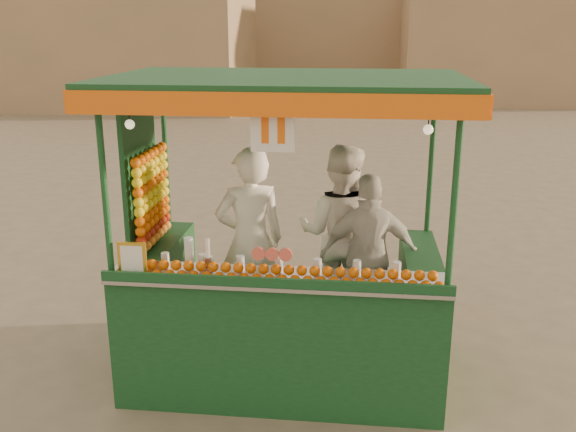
# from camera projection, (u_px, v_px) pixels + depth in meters

# --- Properties ---
(ground) EXTENTS (90.00, 90.00, 0.00)m
(ground) POSITION_uv_depth(u_px,v_px,m) (288.00, 361.00, 6.41)
(ground) COLOR brown
(ground) RESTS_ON ground
(building_left) EXTENTS (10.00, 6.00, 6.00)m
(building_left) POSITION_uv_depth(u_px,v_px,m) (121.00, 31.00, 25.52)
(building_left) COLOR #A27E5C
(building_left) RESTS_ON ground
(building_right) EXTENTS (9.00, 6.00, 5.00)m
(building_right) POSITION_uv_depth(u_px,v_px,m) (507.00, 43.00, 27.77)
(building_right) COLOR #A27E5C
(building_right) RESTS_ON ground
(building_center) EXTENTS (14.00, 7.00, 7.00)m
(building_center) POSITION_uv_depth(u_px,v_px,m) (313.00, 20.00, 34.14)
(building_center) COLOR #A27E5C
(building_center) RESTS_ON ground
(juice_cart) EXTENTS (3.13, 2.02, 2.84)m
(juice_cart) POSITION_uv_depth(u_px,v_px,m) (276.00, 287.00, 5.91)
(juice_cart) COLOR #0F3917
(juice_cart) RESTS_ON ground
(vendor_left) EXTENTS (0.79, 0.66, 1.85)m
(vendor_left) POSITION_uv_depth(u_px,v_px,m) (250.00, 241.00, 6.12)
(vendor_left) COLOR white
(vendor_left) RESTS_ON ground
(vendor_middle) EXTENTS (0.98, 0.82, 1.82)m
(vendor_middle) POSITION_uv_depth(u_px,v_px,m) (340.00, 233.00, 6.40)
(vendor_middle) COLOR white
(vendor_middle) RESTS_ON ground
(vendor_right) EXTENTS (0.99, 0.51, 1.61)m
(vendor_right) POSITION_uv_depth(u_px,v_px,m) (369.00, 256.00, 6.07)
(vendor_right) COLOR beige
(vendor_right) RESTS_ON ground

